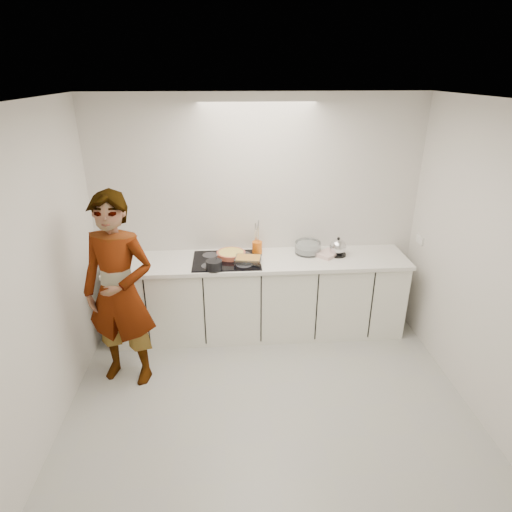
{
  "coord_description": "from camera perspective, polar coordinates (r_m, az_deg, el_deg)",
  "views": [
    {
      "loc": [
        -0.33,
        -2.94,
        2.79
      ],
      "look_at": [
        -0.05,
        1.05,
        1.05
      ],
      "focal_mm": 30.0,
      "sensor_mm": 36.0,
      "label": 1
    }
  ],
  "objects": [
    {
      "name": "utensil_crock",
      "position": [
        4.75,
        0.15,
        1.14
      ],
      "size": [
        0.13,
        0.13,
        0.14
      ],
      "primitive_type": "cylinder",
      "rotation": [
        0.0,
        0.0,
        -0.19
      ],
      "color": "orange",
      "rests_on": "countertop"
    },
    {
      "name": "cook",
      "position": [
        4.09,
        -17.75,
        -4.61
      ],
      "size": [
        0.77,
        0.61,
        1.87
      ],
      "primitive_type": "imported",
      "rotation": [
        0.0,
        0.0,
        -0.25
      ],
      "color": "white",
      "rests_on": "floor"
    },
    {
      "name": "wall_front",
      "position": [
        2.03,
        7.31,
        -24.0
      ],
      "size": [
        3.6,
        0.0,
        2.6
      ],
      "primitive_type": "cube",
      "color": "silver",
      "rests_on": "ground"
    },
    {
      "name": "hob",
      "position": [
        4.6,
        -3.92,
        -0.58
      ],
      "size": [
        0.72,
        0.54,
        0.01
      ],
      "primitive_type": "cube",
      "color": "black",
      "rests_on": "countertop"
    },
    {
      "name": "wall_left",
      "position": [
        3.61,
        -27.69,
        -3.79
      ],
      "size": [
        0.0,
        3.2,
        2.6
      ],
      "primitive_type": "cube",
      "color": "silver",
      "rests_on": "ground"
    },
    {
      "name": "floor",
      "position": [
        4.06,
        1.85,
        -19.84
      ],
      "size": [
        3.6,
        3.2,
        0.0
      ],
      "primitive_type": "cube",
      "color": "#ACACA4",
      "rests_on": "ground"
    },
    {
      "name": "baking_dish",
      "position": [
        4.52,
        -1.04,
        -0.44
      ],
      "size": [
        0.31,
        0.25,
        0.05
      ],
      "color": "silver",
      "rests_on": "hob"
    },
    {
      "name": "countertop",
      "position": [
        4.64,
        0.42,
        -0.66
      ],
      "size": [
        3.24,
        0.64,
        0.04
      ],
      "primitive_type": "cube",
      "color": "white",
      "rests_on": "base_cabinets"
    },
    {
      "name": "wall_right",
      "position": [
        3.94,
        29.15,
        -1.92
      ],
      "size": [
        0.02,
        3.2,
        2.6
      ],
      "color": "silver",
      "rests_on": "ground"
    },
    {
      "name": "tart_dish",
      "position": [
        4.66,
        -3.35,
        0.28
      ],
      "size": [
        0.34,
        0.34,
        0.05
      ],
      "color": "#C0573E",
      "rests_on": "hob"
    },
    {
      "name": "base_cabinets",
      "position": [
        4.84,
        0.4,
        -5.58
      ],
      "size": [
        3.2,
        0.58,
        0.87
      ],
      "primitive_type": "cube",
      "color": "white",
      "rests_on": "floor"
    },
    {
      "name": "saucepan",
      "position": [
        4.37,
        -5.61,
        -1.17
      ],
      "size": [
        0.21,
        0.21,
        0.16
      ],
      "color": "black",
      "rests_on": "hob"
    },
    {
      "name": "wall_back",
      "position": [
        4.79,
        0.14,
        5.39
      ],
      "size": [
        3.6,
        0.0,
        2.6
      ],
      "primitive_type": "cube",
      "color": "silver",
      "rests_on": "ground"
    },
    {
      "name": "ceiling",
      "position": [
        2.96,
        2.54,
        19.83
      ],
      "size": [
        3.6,
        3.2,
        0.0
      ],
      "primitive_type": "cube",
      "color": "white",
      "rests_on": "wall_back"
    },
    {
      "name": "tea_towel",
      "position": [
        4.78,
        9.59,
        0.27
      ],
      "size": [
        0.3,
        0.3,
        0.04
      ],
      "primitive_type": "cube",
      "rotation": [
        0.0,
        0.0,
        0.73
      ],
      "color": "white",
      "rests_on": "countertop"
    },
    {
      "name": "mixing_bowl",
      "position": [
        4.8,
        6.93,
        1.06
      ],
      "size": [
        0.34,
        0.34,
        0.13
      ],
      "color": "silver",
      "rests_on": "countertop"
    },
    {
      "name": "kettle",
      "position": [
        4.78,
        10.85,
        1.11
      ],
      "size": [
        0.21,
        0.21,
        0.21
      ],
      "color": "black",
      "rests_on": "countertop"
    }
  ]
}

